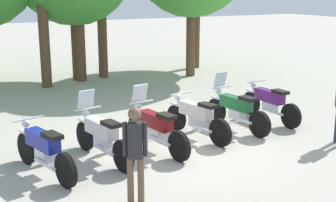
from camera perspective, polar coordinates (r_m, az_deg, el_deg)
ground_plane at (r=10.43m, az=1.29°, el=-5.39°), size 80.00×80.00×0.00m
motorcycle_0 at (r=8.95m, az=-15.19°, el=-5.77°), size 0.76×2.15×0.99m
motorcycle_1 at (r=9.46m, az=-8.25°, el=-4.27°), size 0.64×2.18×1.37m
motorcycle_2 at (r=9.90m, az=-1.54°, el=-3.30°), size 0.62×2.18×1.37m
motorcycle_3 at (r=10.76m, az=3.53°, el=-2.00°), size 0.64×2.18×0.99m
motorcycle_4 at (r=11.51m, az=8.42°, el=-0.99°), size 0.62×2.19×1.37m
motorcycle_5 at (r=12.41m, az=12.48°, el=-0.16°), size 0.62×2.19×0.99m
person_0 at (r=7.40m, az=-4.10°, el=-5.89°), size 0.39×0.29×1.62m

